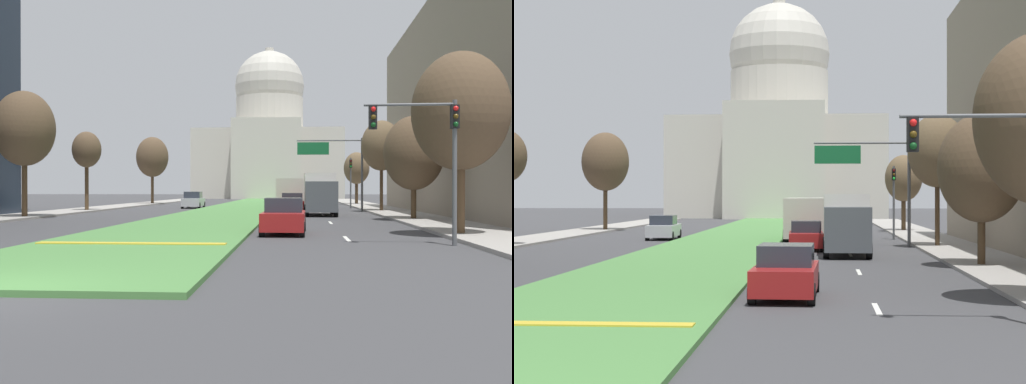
# 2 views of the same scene
# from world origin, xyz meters

# --- Properties ---
(ground_plane) EXTENTS (260.00, 260.00, 0.00)m
(ground_plane) POSITION_xyz_m (0.00, 54.65, 0.00)
(ground_plane) COLOR #3D3D3F
(grass_median) EXTENTS (7.32, 98.37, 0.14)m
(grass_median) POSITION_xyz_m (0.00, 49.18, 0.07)
(grass_median) COLOR #4C8442
(grass_median) RESTS_ON ground_plane
(median_curb_nose) EXTENTS (6.59, 0.50, 0.04)m
(median_curb_nose) POSITION_xyz_m (0.00, 8.68, 0.16)
(median_curb_nose) COLOR gold
(median_curb_nose) RESTS_ON grass_median
(lane_dashes_right) EXTENTS (0.16, 67.13, 0.01)m
(lane_dashes_right) POSITION_xyz_m (7.73, 45.28, 0.00)
(lane_dashes_right) COLOR silver
(lane_dashes_right) RESTS_ON ground_plane
(sidewalk_left) EXTENTS (4.00, 98.37, 0.15)m
(sidewalk_left) POSITION_xyz_m (-13.80, 43.72, 0.07)
(sidewalk_left) COLOR #9E9991
(sidewalk_left) RESTS_ON ground_plane
(sidewalk_right) EXTENTS (4.00, 98.37, 0.15)m
(sidewalk_right) POSITION_xyz_m (13.80, 43.72, 0.07)
(sidewalk_right) COLOR #9E9991
(sidewalk_right) RESTS_ON ground_plane
(capitol_building) EXTENTS (30.44, 25.25, 32.28)m
(capitol_building) POSITION_xyz_m (0.00, 108.59, 12.02)
(capitol_building) COLOR beige
(capitol_building) RESTS_ON ground_plane
(traffic_light_near_right) EXTENTS (3.34, 0.35, 5.20)m
(traffic_light_near_right) POSITION_xyz_m (10.46, 10.14, 3.80)
(traffic_light_near_right) COLOR #515456
(traffic_light_near_right) RESTS_ON ground_plane
(traffic_light_far_right) EXTENTS (0.28, 0.35, 5.20)m
(traffic_light_far_right) POSITION_xyz_m (11.30, 47.48, 3.31)
(traffic_light_far_right) COLOR #515456
(traffic_light_far_right) RESTS_ON ground_plane
(overhead_guide_sign) EXTENTS (5.85, 0.20, 6.50)m
(overhead_guide_sign) POSITION_xyz_m (9.30, 39.39, 4.66)
(overhead_guide_sign) COLOR #515456
(overhead_guide_sign) RESTS_ON ground_plane
(street_tree_right_near) EXTENTS (4.04, 4.04, 7.87)m
(street_tree_right_near) POSITION_xyz_m (12.63, 14.13, 5.32)
(street_tree_right_near) COLOR #4C3823
(street_tree_right_near) RESTS_ON ground_plane
(street_tree_left_mid) EXTENTS (4.07, 4.07, 8.67)m
(street_tree_left_mid) POSITION_xyz_m (-12.75, 26.41, 6.10)
(street_tree_left_mid) COLOR #4C3823
(street_tree_left_mid) RESTS_ON ground_plane
(street_tree_right_mid) EXTENTS (3.78, 3.78, 6.67)m
(street_tree_right_mid) POSITION_xyz_m (13.13, 25.79, 4.29)
(street_tree_right_mid) COLOR #4C3823
(street_tree_right_mid) RESTS_ON ground_plane
(street_tree_left_far) EXTENTS (2.54, 2.54, 7.09)m
(street_tree_left_far) POSITION_xyz_m (-12.81, 37.80, 5.42)
(street_tree_left_far) COLOR #4C3823
(street_tree_left_far) RESTS_ON ground_plane
(street_tree_right_far) EXTENTS (3.49, 3.49, 7.96)m
(street_tree_right_far) POSITION_xyz_m (13.10, 38.81, 5.76)
(street_tree_right_far) COLOR #4C3823
(street_tree_right_far) RESTS_ON ground_plane
(street_tree_left_distant) EXTENTS (4.10, 4.10, 8.64)m
(street_tree_left_distant) POSITION_xyz_m (-12.67, 59.77, 6.05)
(street_tree_left_distant) COLOR #4C3823
(street_tree_left_distant) RESTS_ON ground_plane
(street_tree_right_distant) EXTENTS (3.19, 3.19, 6.60)m
(street_tree_right_distant) POSITION_xyz_m (13.26, 60.12, 4.57)
(street_tree_right_distant) COLOR #4C3823
(street_tree_right_distant) RESTS_ON ground_plane
(sedan_lead_stopped) EXTENTS (2.04, 4.26, 1.62)m
(sedan_lead_stopped) POSITION_xyz_m (5.13, 14.97, 0.77)
(sedan_lead_stopped) COLOR maroon
(sedan_lead_stopped) RESTS_ON ground_plane
(sedan_midblock) EXTENTS (2.09, 4.51, 1.67)m
(sedan_midblock) POSITION_xyz_m (5.34, 36.54, 0.79)
(sedan_midblock) COLOR maroon
(sedan_midblock) RESTS_ON ground_plane
(sedan_distant) EXTENTS (2.07, 4.75, 1.72)m
(sedan_distant) POSITION_xyz_m (-4.98, 47.05, 0.81)
(sedan_distant) COLOR #BCBCC1
(sedan_distant) RESTS_ON ground_plane
(box_truck_delivery) EXTENTS (2.40, 6.40, 3.20)m
(box_truck_delivery) POSITION_xyz_m (7.50, 32.52, 1.68)
(box_truck_delivery) COLOR #4C5156
(box_truck_delivery) RESTS_ON ground_plane
(city_bus) EXTENTS (2.62, 11.00, 2.95)m
(city_bus) POSITION_xyz_m (5.13, 45.02, 1.77)
(city_bus) COLOR beige
(city_bus) RESTS_ON ground_plane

